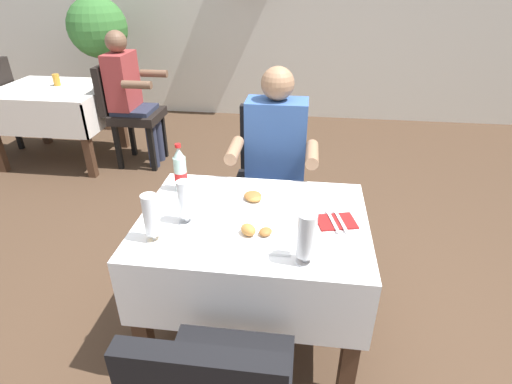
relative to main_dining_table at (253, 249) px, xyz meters
name	(u,v)px	position (x,y,z in m)	size (l,w,h in m)	color
ground_plane	(268,320)	(0.07, 0.09, -0.55)	(11.00, 11.00, 0.00)	#473323
main_dining_table	(253,249)	(0.00, 0.00, 0.00)	(1.04, 0.78, 0.73)	white
chair_far_diner_seat	(269,176)	(0.00, 0.78, 0.00)	(0.44, 0.50, 0.97)	black
seated_diner_far	(275,161)	(0.04, 0.67, 0.16)	(0.50, 0.46, 1.26)	#282D42
plate_near_camera	(260,234)	(0.05, -0.14, 0.19)	(0.26, 0.26, 0.06)	white
plate_far_diner	(254,196)	(-0.02, 0.17, 0.19)	(0.26, 0.26, 0.05)	white
beer_glass_left	(306,239)	(0.24, -0.29, 0.29)	(0.07, 0.07, 0.22)	white
beer_glass_middle	(151,218)	(-0.39, -0.22, 0.29)	(0.07, 0.07, 0.22)	white
beer_glass_right	(185,202)	(-0.29, -0.07, 0.28)	(0.07, 0.07, 0.21)	white
cola_bottle_primary	(180,170)	(-0.40, 0.22, 0.29)	(0.06, 0.06, 0.25)	silver
napkin_cutlery_set	(336,221)	(0.37, 0.01, 0.18)	(0.20, 0.20, 0.01)	maroon
background_dining_table	(56,106)	(-2.21, 2.02, 0.00)	(1.03, 0.85, 0.73)	white
background_chair_right	(128,109)	(-1.48, 2.02, 0.00)	(0.50, 0.44, 0.97)	black
background_patron	(130,93)	(-1.44, 2.02, 0.16)	(0.46, 0.50, 1.26)	#282D42
background_table_tumbler	(56,80)	(-2.20, 2.10, 0.23)	(0.06, 0.06, 0.11)	#C68928
potted_plant_corner	(99,37)	(-2.15, 3.00, 0.50)	(0.65, 0.65, 1.48)	brown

